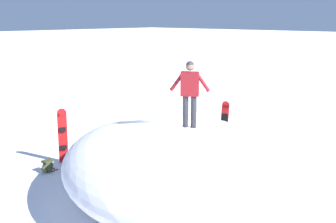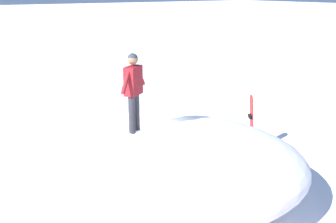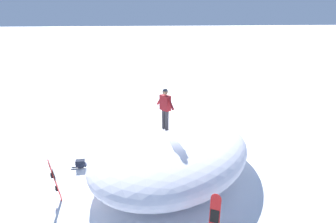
# 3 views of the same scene
# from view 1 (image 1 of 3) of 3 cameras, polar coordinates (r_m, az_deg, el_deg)

# --- Properties ---
(ground) EXTENTS (240.00, 240.00, 0.00)m
(ground) POSITION_cam_1_polar(r_m,az_deg,el_deg) (10.83, 1.25, -11.34)
(ground) COLOR white
(snow_mound) EXTENTS (8.93, 9.33, 1.75)m
(snow_mound) POSITION_cam_1_polar(r_m,az_deg,el_deg) (10.62, 1.13, -6.73)
(snow_mound) COLOR white
(snow_mound) RESTS_ON ground
(snowboarder_standing) EXTENTS (0.62, 0.86, 1.62)m
(snowboarder_standing) POSITION_cam_1_polar(r_m,az_deg,el_deg) (10.22, 2.96, 3.10)
(snowboarder_standing) COLOR black
(snowboarder_standing) RESTS_ON snow_mound
(snowboard_primary_upright) EXTENTS (0.32, 0.27, 1.73)m
(snowboard_primary_upright) POSITION_cam_1_polar(r_m,az_deg,el_deg) (13.24, -14.00, -3.09)
(snowboard_primary_upright) COLOR red
(snowboard_primary_upright) RESTS_ON ground
(snowboard_secondary_upright) EXTENTS (0.33, 0.33, 1.59)m
(snowboard_secondary_upright) POSITION_cam_1_polar(r_m,az_deg,el_deg) (14.62, 7.60, -1.64)
(snowboard_secondary_upright) COLOR red
(snowboard_secondary_upright) RESTS_ON ground
(backpack_near) EXTENTS (0.64, 0.28, 0.37)m
(backpack_near) POSITION_cam_1_polar(r_m,az_deg,el_deg) (13.40, 13.71, -6.04)
(backpack_near) COLOR #1E2333
(backpack_near) RESTS_ON ground
(backpack_far) EXTENTS (0.52, 0.30, 0.37)m
(backpack_far) POSITION_cam_1_polar(r_m,az_deg,el_deg) (12.78, -15.94, -7.09)
(backpack_far) COLOR #383D23
(backpack_far) RESTS_ON ground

